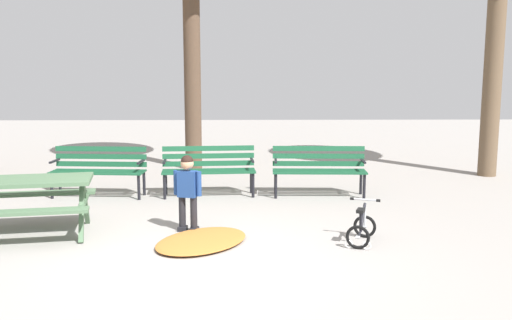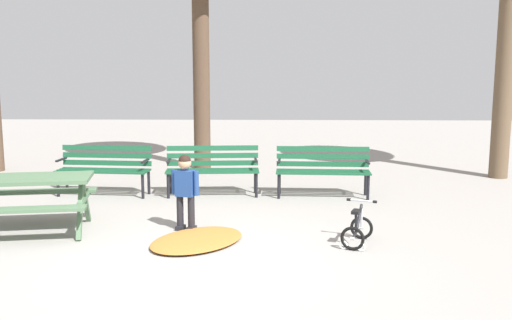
% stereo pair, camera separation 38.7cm
% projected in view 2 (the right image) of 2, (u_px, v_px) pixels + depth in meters
% --- Properties ---
extents(ground, '(36.00, 36.00, 0.00)m').
position_uv_depth(ground, '(186.00, 262.00, 6.73)').
color(ground, gray).
extents(picnic_table, '(2.00, 1.63, 0.79)m').
position_uv_depth(picnic_table, '(22.00, 190.00, 7.82)').
color(picnic_table, '#4C6B4C').
rests_on(picnic_table, ground).
extents(park_bench_far_left, '(1.63, 0.58, 0.85)m').
position_uv_depth(park_bench_far_left, '(105.00, 166.00, 10.19)').
color(park_bench_far_left, '#195133').
rests_on(park_bench_far_left, ground).
extents(park_bench_left, '(1.63, 0.57, 0.85)m').
position_uv_depth(park_bench_left, '(213.00, 166.00, 10.17)').
color(park_bench_left, '#195133').
rests_on(park_bench_left, ground).
extents(park_bench_right, '(1.62, 0.52, 0.85)m').
position_uv_depth(park_bench_right, '(323.00, 167.00, 10.07)').
color(park_bench_right, '#195133').
rests_on(park_bench_right, ground).
extents(child_standing, '(0.39, 0.23, 1.05)m').
position_uv_depth(child_standing, '(185.00, 186.00, 7.93)').
color(child_standing, black).
rests_on(child_standing, ground).
extents(kids_bicycle, '(0.52, 0.63, 0.54)m').
position_uv_depth(kids_bicycle, '(357.00, 229.00, 7.35)').
color(kids_bicycle, black).
rests_on(kids_bicycle, ground).
extents(leaf_pile, '(1.58, 1.68, 0.07)m').
position_uv_depth(leaf_pile, '(197.00, 240.00, 7.47)').
color(leaf_pile, '#B26B2D').
rests_on(leaf_pile, ground).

